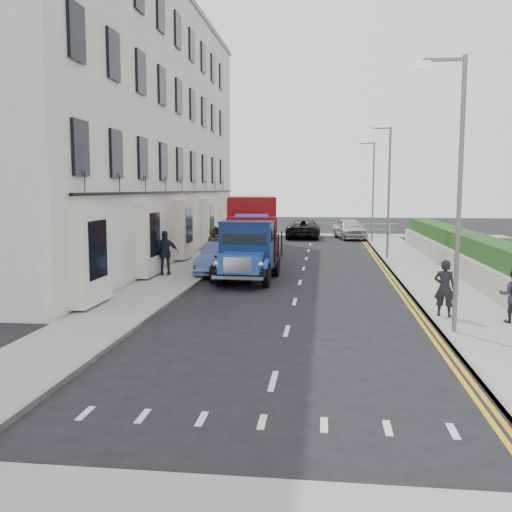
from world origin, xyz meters
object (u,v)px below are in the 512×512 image
(lamp_near, at_px, (455,179))
(pedestrian_east_near, at_px, (445,288))
(bedford_lorry, at_px, (247,255))
(lamp_mid, at_px, (387,184))
(red_lorry, at_px, (252,230))
(lamp_far, at_px, (371,185))
(parked_car_front, at_px, (237,260))

(lamp_near, distance_m, pedestrian_east_near, 3.56)
(bedford_lorry, bearing_deg, lamp_mid, 55.91)
(bedford_lorry, height_order, red_lorry, red_lorry)
(lamp_far, xyz_separation_m, red_lorry, (-6.68, -13.78, -2.20))
(pedestrian_east_near, bearing_deg, parked_car_front, -24.48)
(bedford_lorry, xyz_separation_m, parked_car_front, (-0.63, 1.33, -0.39))
(lamp_mid, xyz_separation_m, parked_car_front, (-6.89, -7.06, -3.26))
(lamp_near, height_order, pedestrian_east_near, lamp_near)
(lamp_near, bearing_deg, lamp_far, 90.00)
(lamp_near, height_order, bedford_lorry, lamp_near)
(lamp_far, distance_m, red_lorry, 15.47)
(red_lorry, bearing_deg, lamp_far, 56.98)
(bedford_lorry, bearing_deg, lamp_far, 73.85)
(parked_car_front, xyz_separation_m, pedestrian_east_near, (7.11, -7.13, 0.20))
(lamp_near, bearing_deg, parked_car_front, 127.63)
(lamp_far, relative_size, pedestrian_east_near, 4.26)
(lamp_near, relative_size, lamp_far, 1.00)
(lamp_near, distance_m, parked_car_front, 11.75)
(bedford_lorry, bearing_deg, lamp_near, -47.89)
(lamp_near, distance_m, lamp_far, 26.00)
(red_lorry, height_order, parked_car_front, red_lorry)
(lamp_near, relative_size, lamp_mid, 1.00)
(lamp_mid, bearing_deg, lamp_far, 90.00)
(red_lorry, bearing_deg, lamp_mid, 22.36)
(lamp_near, distance_m, bedford_lorry, 10.27)
(lamp_near, xyz_separation_m, red_lorry, (-6.68, 12.22, -2.20))
(lamp_far, height_order, bedford_lorry, lamp_far)
(parked_car_front, distance_m, pedestrian_east_near, 10.07)
(lamp_near, height_order, parked_car_front, lamp_near)
(pedestrian_east_near, bearing_deg, lamp_near, 103.57)
(parked_car_front, relative_size, pedestrian_east_near, 2.63)
(lamp_far, relative_size, parked_car_front, 1.62)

